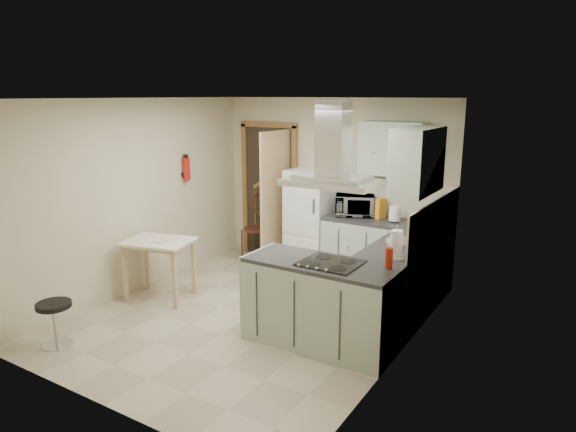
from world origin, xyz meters
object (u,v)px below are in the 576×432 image
Objects in this scene: drop_leaf_table at (160,269)px; bentwood_chair at (257,229)px; fridge at (311,221)px; peninsula at (321,304)px; stool at (56,324)px; extractor_hood at (332,182)px; microwave at (355,205)px.

bentwood_chair reaches higher than drop_leaf_table.
fridge is 1.84× the size of drop_leaf_table.
drop_leaf_table is (-1.10, -1.94, -0.37)m from fridge.
peninsula is 2.98m from bentwood_chair.
stool is at bearing -103.92° from drop_leaf_table.
fridge reaches higher than drop_leaf_table.
peninsula reaches higher than drop_leaf_table.
microwave is at bearing 108.04° from extractor_hood.
drop_leaf_table is 1.56× the size of microwave.
microwave is (0.66, 0.05, 0.29)m from fridge.
extractor_hood is at bearing 0.00° from peninsula.
extractor_hood is (1.32, -1.98, 0.97)m from fridge.
fridge is 0.97× the size of peninsula.
stool is (-2.32, -1.45, -0.21)m from peninsula.
microwave is (1.64, 0.02, 0.56)m from bentwood_chair.
peninsula is 2.75m from stool.
bentwood_chair is 1.85× the size of microwave.
fridge is at bearing 72.24° from stool.
fridge is at bearing 46.28° from drop_leaf_table.
drop_leaf_table is 1.73× the size of stool.
fridge is 2.57m from extractor_hood.
bentwood_chair is (-2.30, 2.01, -1.23)m from extractor_hood.
stool is at bearing -107.76° from fridge.
extractor_hood is 1.91× the size of stool.
microwave is at bearing 34.39° from drop_leaf_table.
fridge is 3.18× the size of stool.
fridge is 1.54× the size of bentwood_chair.
extractor_hood is at bearing 30.91° from stool.
drop_leaf_table reaches higher than stool.
fridge is 1.67× the size of extractor_hood.
stool is (-1.10, -3.43, -0.51)m from fridge.
peninsula reaches higher than stool.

